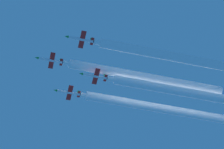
# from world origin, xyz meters

# --- Properties ---
(jet_lead) EXTENTS (8.08, 11.76, 2.83)m
(jet_lead) POSITION_xyz_m (-0.02, 9.94, 152.30)
(jet_lead) COLOR silver
(jet_left_wingman) EXTENTS (8.08, 11.76, 2.83)m
(jet_left_wingman) POSITION_xyz_m (-14.14, 0.01, 150.21)
(jet_left_wingman) COLOR silver
(jet_right_wingman) EXTENTS (8.08, 11.76, 2.83)m
(jet_right_wingman) POSITION_xyz_m (13.27, 0.20, 150.04)
(jet_right_wingman) COLOR silver
(jet_slot) EXTENTS (8.08, 11.76, 2.83)m
(jet_slot) POSITION_xyz_m (0.18, -8.42, 147.43)
(jet_slot) COLOR silver
(smoke_trail_lead) EXTENTS (3.74, 67.67, 3.74)m
(smoke_trail_lead) POSITION_xyz_m (-0.02, -29.26, 152.27)
(smoke_trail_lead) COLOR white
(smoke_trail_left_wingman) EXTENTS (3.74, 66.37, 3.74)m
(smoke_trail_left_wingman) POSITION_xyz_m (-14.14, -38.55, 150.18)
(smoke_trail_left_wingman) COLOR white
(smoke_trail_right_wingman) EXTENTS (3.74, 65.47, 3.74)m
(smoke_trail_right_wingman) POSITION_xyz_m (13.27, -37.91, 150.01)
(smoke_trail_right_wingman) COLOR white
(smoke_trail_slot) EXTENTS (3.74, 75.22, 3.74)m
(smoke_trail_slot) POSITION_xyz_m (0.18, -51.40, 147.40)
(smoke_trail_slot) COLOR white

